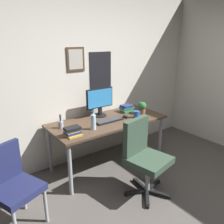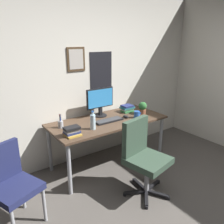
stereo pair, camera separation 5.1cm
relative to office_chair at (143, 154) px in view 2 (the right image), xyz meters
The scene contains 13 objects.
wall_back 1.48m from the office_chair, 91.24° to the left, with size 4.40×0.10×2.60m.
desk 0.81m from the office_chair, 87.56° to the left, with size 1.72×0.77×0.72m.
office_chair is the anchor object (origin of this frame).
side_chair 1.49m from the office_chair, 165.15° to the left, with size 0.54×0.55×0.88m.
monitor 1.12m from the office_chair, 87.44° to the left, with size 0.46×0.20×0.43m.
keyboard 0.77m from the office_chair, 89.20° to the left, with size 0.43×0.15×0.03m.
computer_mouse 0.82m from the office_chair, 66.79° to the left, with size 0.06×0.11×0.04m.
water_bottle 0.76m from the office_chair, 118.26° to the left, with size 0.07×0.07×0.25m.
coffee_mug_near 0.81m from the office_chair, 54.49° to the left, with size 0.12×0.09×0.10m.
potted_plant 1.01m from the office_chair, 48.17° to the left, with size 0.13×0.13×0.20m.
pen_cup 1.15m from the office_chair, 125.81° to the left, with size 0.07×0.07×0.20m.
book_stack_left 0.91m from the office_chair, 137.14° to the left, with size 0.20×0.18×0.12m.
book_stack_right 1.11m from the office_chair, 61.18° to the left, with size 0.22×0.16×0.11m.
Camera 2 is at (-1.71, -0.90, 1.86)m, focal length 36.19 mm.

